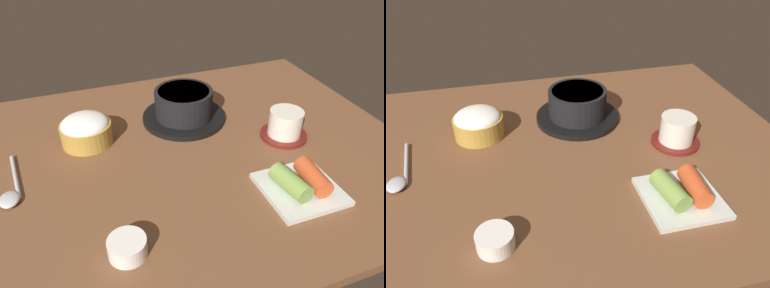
{
  "view_description": "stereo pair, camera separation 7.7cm",
  "coord_description": "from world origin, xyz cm",
  "views": [
    {
      "loc": [
        -20.19,
        -61.13,
        48.52
      ],
      "look_at": [
        2.0,
        -2.0,
        5.0
      ],
      "focal_mm": 34.66,
      "sensor_mm": 36.0,
      "label": 1
    },
    {
      "loc": [
        -12.87,
        -63.38,
        48.52
      ],
      "look_at": [
        2.0,
        -2.0,
        5.0
      ],
      "focal_mm": 34.66,
      "sensor_mm": 36.0,
      "label": 2
    }
  ],
  "objects": [
    {
      "name": "dining_table",
      "position": [
        0.0,
        0.0,
        1.0
      ],
      "size": [
        100.0,
        76.0,
        2.0
      ],
      "primitive_type": "cube",
      "color": "brown",
      "rests_on": "ground"
    },
    {
      "name": "stone_pot",
      "position": [
        5.47,
        12.89,
        5.59
      ],
      "size": [
        20.0,
        20.0,
        7.74
      ],
      "color": "black",
      "rests_on": "dining_table"
    },
    {
      "name": "rice_bowl",
      "position": [
        -17.89,
        11.0,
        5.3
      ],
      "size": [
        11.16,
        11.16,
        6.62
      ],
      "color": "#B78C38",
      "rests_on": "dining_table"
    },
    {
      "name": "tea_cup_with_saucer",
      "position": [
        24.08,
        -2.41,
        5.12
      ],
      "size": [
        10.49,
        10.49,
        6.61
      ],
      "color": "maroon",
      "rests_on": "dining_table"
    },
    {
      "name": "kimchi_plate",
      "position": [
        16.9,
        -19.49,
        3.71
      ],
      "size": [
        13.74,
        13.74,
        4.58
      ],
      "color": "silver",
      "rests_on": "dining_table"
    },
    {
      "name": "side_bowl_near",
      "position": [
        -16.24,
        -22.52,
        3.64
      ],
      "size": [
        6.11,
        6.11,
        3.03
      ],
      "color": "white",
      "rests_on": "dining_table"
    },
    {
      "name": "spoon",
      "position": [
        -33.42,
        -1.71,
        2.62
      ],
      "size": [
        3.83,
        16.4,
        1.35
      ],
      "color": "#B7B7BC",
      "rests_on": "dining_table"
    }
  ]
}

